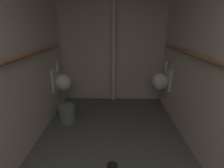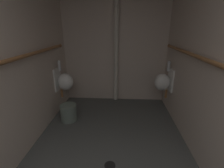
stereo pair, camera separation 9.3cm
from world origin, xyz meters
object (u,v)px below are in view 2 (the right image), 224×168
(urinal_left_mid, at_px, (64,81))
(urinal_right_mid, at_px, (163,82))
(floor_drain, at_px, (110,165))
(waste_bin, at_px, (69,113))
(standpipe_back_wall, at_px, (116,42))

(urinal_left_mid, distance_m, urinal_right_mid, 1.96)
(floor_drain, distance_m, waste_bin, 1.31)
(urinal_left_mid, relative_size, standpipe_back_wall, 0.29)
(urinal_left_mid, bearing_deg, waste_bin, -67.08)
(urinal_left_mid, height_order, urinal_right_mid, same)
(urinal_right_mid, height_order, standpipe_back_wall, standpipe_back_wall)
(urinal_left_mid, bearing_deg, floor_drain, -54.52)
(urinal_left_mid, bearing_deg, urinal_right_mid, 2.50)
(waste_bin, bearing_deg, urinal_right_mid, 15.46)
(standpipe_back_wall, height_order, floor_drain, standpipe_back_wall)
(urinal_right_mid, bearing_deg, waste_bin, -164.54)
(urinal_left_mid, relative_size, waste_bin, 2.45)
(standpipe_back_wall, xyz_separation_m, waste_bin, (-0.83, -0.91, -1.18))
(standpipe_back_wall, bearing_deg, waste_bin, -132.33)
(urinal_right_mid, distance_m, floor_drain, 1.88)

